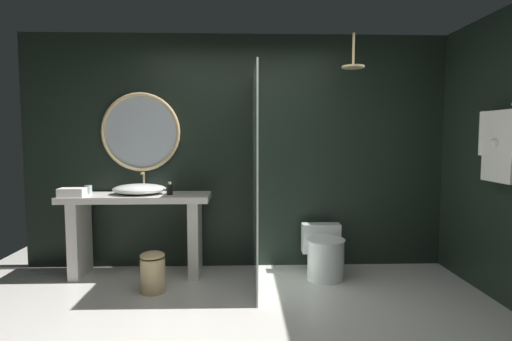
{
  "coord_description": "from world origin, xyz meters",
  "views": [
    {
      "loc": [
        0.01,
        -2.78,
        1.48
      ],
      "look_at": [
        0.14,
        0.97,
        1.17
      ],
      "focal_mm": 28.97,
      "sensor_mm": 36.0,
      "label": 1
    }
  ],
  "objects_px": {
    "rain_shower_head": "(353,64)",
    "toilet": "(324,253)",
    "vessel_sink": "(139,189)",
    "folded_hand_towel": "(72,192)",
    "hanging_bathrobe": "(503,142)",
    "soap_dispenser": "(170,189)",
    "tumbler_cup": "(88,190)",
    "round_wall_mirror": "(141,132)",
    "waste_bin": "(153,272)"
  },
  "relations": [
    {
      "from": "hanging_bathrobe",
      "to": "tumbler_cup",
      "type": "bearing_deg",
      "value": 165.43
    },
    {
      "from": "vessel_sink",
      "to": "soap_dispenser",
      "type": "height_order",
      "value": "vessel_sink"
    },
    {
      "from": "soap_dispenser",
      "to": "waste_bin",
      "type": "bearing_deg",
      "value": -101.5
    },
    {
      "from": "toilet",
      "to": "folded_hand_towel",
      "type": "relative_size",
      "value": 2.24
    },
    {
      "from": "rain_shower_head",
      "to": "toilet",
      "type": "xyz_separation_m",
      "value": [
        -0.25,
        0.07,
        -1.94
      ]
    },
    {
      "from": "vessel_sink",
      "to": "round_wall_mirror",
      "type": "distance_m",
      "value": 0.64
    },
    {
      "from": "vessel_sink",
      "to": "tumbler_cup",
      "type": "xyz_separation_m",
      "value": [
        -0.54,
        0.02,
        -0.01
      ]
    },
    {
      "from": "soap_dispenser",
      "to": "waste_bin",
      "type": "height_order",
      "value": "soap_dispenser"
    },
    {
      "from": "tumbler_cup",
      "to": "folded_hand_towel",
      "type": "height_order",
      "value": "tumbler_cup"
    },
    {
      "from": "soap_dispenser",
      "to": "rain_shower_head",
      "type": "distance_m",
      "value": 2.26
    },
    {
      "from": "rain_shower_head",
      "to": "toilet",
      "type": "distance_m",
      "value": 1.96
    },
    {
      "from": "round_wall_mirror",
      "to": "waste_bin",
      "type": "bearing_deg",
      "value": -70.54
    },
    {
      "from": "toilet",
      "to": "waste_bin",
      "type": "bearing_deg",
      "value": -167.91
    },
    {
      "from": "rain_shower_head",
      "to": "toilet",
      "type": "height_order",
      "value": "rain_shower_head"
    },
    {
      "from": "tumbler_cup",
      "to": "hanging_bathrobe",
      "type": "bearing_deg",
      "value": -14.57
    },
    {
      "from": "rain_shower_head",
      "to": "waste_bin",
      "type": "bearing_deg",
      "value": -171.49
    },
    {
      "from": "tumbler_cup",
      "to": "round_wall_mirror",
      "type": "xyz_separation_m",
      "value": [
        0.52,
        0.2,
        0.61
      ]
    },
    {
      "from": "round_wall_mirror",
      "to": "toilet",
      "type": "height_order",
      "value": "round_wall_mirror"
    },
    {
      "from": "vessel_sink",
      "to": "folded_hand_towel",
      "type": "relative_size",
      "value": 2.23
    },
    {
      "from": "rain_shower_head",
      "to": "hanging_bathrobe",
      "type": "relative_size",
      "value": 0.51
    },
    {
      "from": "tumbler_cup",
      "to": "toilet",
      "type": "relative_size",
      "value": 0.16
    },
    {
      "from": "rain_shower_head",
      "to": "soap_dispenser",
      "type": "bearing_deg",
      "value": 174.93
    },
    {
      "from": "tumbler_cup",
      "to": "folded_hand_towel",
      "type": "bearing_deg",
      "value": -115.34
    },
    {
      "from": "soap_dispenser",
      "to": "round_wall_mirror",
      "type": "height_order",
      "value": "round_wall_mirror"
    },
    {
      "from": "rain_shower_head",
      "to": "vessel_sink",
      "type": "bearing_deg",
      "value": 174.09
    },
    {
      "from": "soap_dispenser",
      "to": "hanging_bathrobe",
      "type": "height_order",
      "value": "hanging_bathrobe"
    },
    {
      "from": "hanging_bathrobe",
      "to": "soap_dispenser",
      "type": "bearing_deg",
      "value": 162.82
    },
    {
      "from": "rain_shower_head",
      "to": "toilet",
      "type": "bearing_deg",
      "value": 163.24
    },
    {
      "from": "toilet",
      "to": "waste_bin",
      "type": "relative_size",
      "value": 1.43
    },
    {
      "from": "round_wall_mirror",
      "to": "waste_bin",
      "type": "height_order",
      "value": "round_wall_mirror"
    },
    {
      "from": "soap_dispenser",
      "to": "folded_hand_towel",
      "type": "xyz_separation_m",
      "value": [
        -0.96,
        -0.11,
        -0.02
      ]
    },
    {
      "from": "vessel_sink",
      "to": "tumbler_cup",
      "type": "bearing_deg",
      "value": 177.96
    },
    {
      "from": "round_wall_mirror",
      "to": "waste_bin",
      "type": "xyz_separation_m",
      "value": [
        0.26,
        -0.74,
        -1.33
      ]
    },
    {
      "from": "round_wall_mirror",
      "to": "soap_dispenser",
      "type": "bearing_deg",
      "value": -38.22
    },
    {
      "from": "soap_dispenser",
      "to": "round_wall_mirror",
      "type": "relative_size",
      "value": 0.16
    },
    {
      "from": "hanging_bathrobe",
      "to": "round_wall_mirror",
      "type": "bearing_deg",
      "value": 160.18
    },
    {
      "from": "soap_dispenser",
      "to": "rain_shower_head",
      "type": "bearing_deg",
      "value": -5.07
    },
    {
      "from": "hanging_bathrobe",
      "to": "waste_bin",
      "type": "xyz_separation_m",
      "value": [
        -3.05,
        0.45,
        -1.23
      ]
    },
    {
      "from": "rain_shower_head",
      "to": "waste_bin",
      "type": "distance_m",
      "value": 2.81
    },
    {
      "from": "soap_dispenser",
      "to": "toilet",
      "type": "relative_size",
      "value": 0.24
    },
    {
      "from": "soap_dispenser",
      "to": "rain_shower_head",
      "type": "xyz_separation_m",
      "value": [
        1.87,
        -0.17,
        1.27
      ]
    },
    {
      "from": "round_wall_mirror",
      "to": "folded_hand_towel",
      "type": "relative_size",
      "value": 3.45
    },
    {
      "from": "waste_bin",
      "to": "folded_hand_towel",
      "type": "xyz_separation_m",
      "value": [
        -0.87,
        0.35,
        0.71
      ]
    },
    {
      "from": "vessel_sink",
      "to": "rain_shower_head",
      "type": "distance_m",
      "value": 2.55
    },
    {
      "from": "vessel_sink",
      "to": "folded_hand_towel",
      "type": "xyz_separation_m",
      "value": [
        -0.63,
        -0.17,
        -0.01
      ]
    },
    {
      "from": "tumbler_cup",
      "to": "round_wall_mirror",
      "type": "bearing_deg",
      "value": 20.96
    },
    {
      "from": "folded_hand_towel",
      "to": "hanging_bathrobe",
      "type": "bearing_deg",
      "value": -11.55
    },
    {
      "from": "tumbler_cup",
      "to": "waste_bin",
      "type": "relative_size",
      "value": 0.24
    },
    {
      "from": "round_wall_mirror",
      "to": "toilet",
      "type": "distance_m",
      "value": 2.38
    },
    {
      "from": "rain_shower_head",
      "to": "tumbler_cup",
      "type": "bearing_deg",
      "value": 174.86
    }
  ]
}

